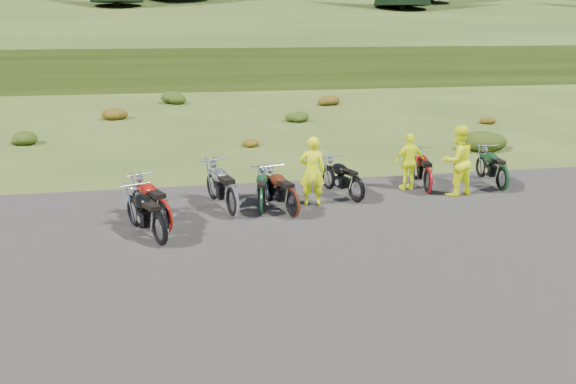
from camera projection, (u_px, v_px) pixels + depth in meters
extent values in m
plane|color=#394A18|center=(311.00, 228.00, 13.00)|extent=(300.00, 300.00, 0.00)
cube|color=black|center=(333.00, 263.00, 11.12)|extent=(20.00, 12.00, 0.04)
cube|color=#303E14|center=(196.00, 46.00, 116.60)|extent=(300.00, 90.00, 9.17)
cylinder|color=black|center=(118.00, 12.00, 56.90)|extent=(0.70, 0.70, 2.20)
cylinder|color=black|center=(177.00, 2.00, 63.24)|extent=(0.70, 0.70, 2.20)
cylinder|color=black|center=(401.00, 14.00, 61.18)|extent=(0.70, 0.70, 2.20)
cylinder|color=black|center=(431.00, 5.00, 67.52)|extent=(0.70, 0.70, 2.20)
ellipsoid|color=#22380E|center=(22.00, 136.00, 21.99)|extent=(1.03, 1.03, 0.61)
ellipsoid|color=#61350C|center=(114.00, 112.00, 27.46)|extent=(1.30, 1.30, 0.77)
ellipsoid|color=#22380E|center=(175.00, 96.00, 32.92)|extent=(1.56, 1.56, 0.92)
ellipsoid|color=#61350C|center=(249.00, 141.00, 21.53)|extent=(0.77, 0.77, 0.45)
ellipsoid|color=#22380E|center=(296.00, 115.00, 27.00)|extent=(1.03, 1.03, 0.61)
ellipsoid|color=#61350C|center=(328.00, 98.00, 32.47)|extent=(1.30, 1.30, 0.77)
ellipsoid|color=#22380E|center=(486.00, 137.00, 20.98)|extent=(1.56, 1.56, 0.92)
ellipsoid|color=#61350C|center=(485.00, 119.00, 26.54)|extent=(0.77, 0.77, 0.45)
imported|color=#D4E30B|center=(312.00, 172.00, 14.34)|extent=(0.72, 0.54, 1.81)
imported|color=#D4E30B|center=(457.00, 162.00, 15.19)|extent=(1.09, 0.95, 1.93)
imported|color=#D4E30B|center=(409.00, 163.00, 15.76)|extent=(0.98, 0.52, 1.60)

